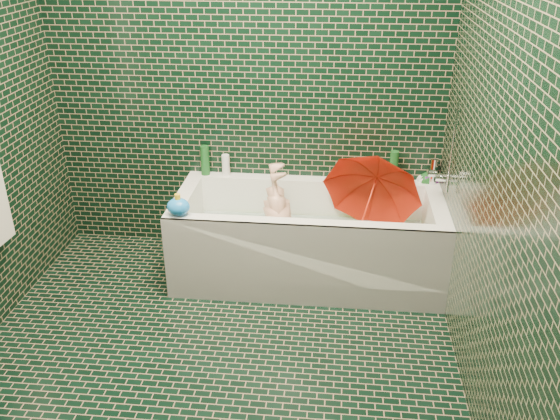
# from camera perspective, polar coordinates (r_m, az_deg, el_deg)

# --- Properties ---
(floor) EXTENTS (2.80, 2.80, 0.00)m
(floor) POSITION_cam_1_polar(r_m,az_deg,el_deg) (3.22, -6.85, -15.28)
(floor) COLOR black
(floor) RESTS_ON ground
(wall_back) EXTENTS (2.80, 0.00, 2.80)m
(wall_back) POSITION_cam_1_polar(r_m,az_deg,el_deg) (3.90, -3.42, 13.11)
(wall_back) COLOR black
(wall_back) RESTS_ON floor
(wall_front) EXTENTS (2.80, 0.00, 2.80)m
(wall_front) POSITION_cam_1_polar(r_m,az_deg,el_deg) (1.43, -21.81, -13.64)
(wall_front) COLOR black
(wall_front) RESTS_ON floor
(wall_right) EXTENTS (0.00, 2.80, 2.80)m
(wall_right) POSITION_cam_1_polar(r_m,az_deg,el_deg) (2.60, 20.86, 4.75)
(wall_right) COLOR black
(wall_right) RESTS_ON floor
(bathtub) EXTENTS (1.70, 0.75, 0.55)m
(bathtub) POSITION_cam_1_polar(r_m,az_deg,el_deg) (3.87, 2.68, -3.57)
(bathtub) COLOR white
(bathtub) RESTS_ON floor
(bath_mat) EXTENTS (1.35, 0.47, 0.01)m
(bath_mat) POSITION_cam_1_polar(r_m,az_deg,el_deg) (3.91, 2.68, -4.15)
(bath_mat) COLOR #3AD62A
(bath_mat) RESTS_ON bathtub
(water) EXTENTS (1.48, 0.53, 0.00)m
(water) POSITION_cam_1_polar(r_m,az_deg,el_deg) (3.84, 2.72, -2.29)
(water) COLOR silver
(water) RESTS_ON bathtub
(faucet) EXTENTS (0.18, 0.19, 0.55)m
(faucet) POSITION_cam_1_polar(r_m,az_deg,el_deg) (3.68, 15.64, 3.59)
(faucet) COLOR silver
(faucet) RESTS_ON wall_right
(child) EXTENTS (0.92, 0.40, 0.29)m
(child) POSITION_cam_1_polar(r_m,az_deg,el_deg) (3.84, 0.24, -2.11)
(child) COLOR #D7A186
(child) RESTS_ON bathtub
(umbrella) EXTENTS (0.87, 0.89, 0.84)m
(umbrella) POSITION_cam_1_polar(r_m,az_deg,el_deg) (3.75, 8.49, 0.67)
(umbrella) COLOR red
(umbrella) RESTS_ON bathtub
(soap_bottle_a) EXTENTS (0.11, 0.11, 0.25)m
(soap_bottle_a) POSITION_cam_1_polar(r_m,az_deg,el_deg) (4.07, 13.85, 2.54)
(soap_bottle_a) COLOR white
(soap_bottle_a) RESTS_ON bathtub
(soap_bottle_b) EXTENTS (0.11, 0.11, 0.21)m
(soap_bottle_b) POSITION_cam_1_polar(r_m,az_deg,el_deg) (4.07, 14.41, 2.50)
(soap_bottle_b) COLOR #62217C
(soap_bottle_b) RESTS_ON bathtub
(soap_bottle_c) EXTENTS (0.13, 0.13, 0.16)m
(soap_bottle_c) POSITION_cam_1_polar(r_m,az_deg,el_deg) (4.05, 14.02, 2.43)
(soap_bottle_c) COLOR #164D1C
(soap_bottle_c) RESTS_ON bathtub
(bottle_right_tall) EXTENTS (0.07, 0.07, 0.23)m
(bottle_right_tall) POSITION_cam_1_polar(r_m,az_deg,el_deg) (3.96, 10.87, 4.00)
(bottle_right_tall) COLOR #164D1C
(bottle_right_tall) RESTS_ON bathtub
(bottle_right_pump) EXTENTS (0.06, 0.06, 0.18)m
(bottle_right_pump) POSITION_cam_1_polar(r_m,az_deg,el_deg) (4.04, 14.54, 3.63)
(bottle_right_pump) COLOR silver
(bottle_right_pump) RESTS_ON bathtub
(bottle_left_tall) EXTENTS (0.07, 0.07, 0.20)m
(bottle_left_tall) POSITION_cam_1_polar(r_m,az_deg,el_deg) (4.08, -7.23, 4.77)
(bottle_left_tall) COLOR #164D1C
(bottle_left_tall) RESTS_ON bathtub
(bottle_left_short) EXTENTS (0.06, 0.06, 0.15)m
(bottle_left_short) POSITION_cam_1_polar(r_m,az_deg,el_deg) (4.07, -5.24, 4.34)
(bottle_left_short) COLOR white
(bottle_left_short) RESTS_ON bathtub
(rubber_duck) EXTENTS (0.12, 0.08, 0.10)m
(rubber_duck) POSITION_cam_1_polar(r_m,az_deg,el_deg) (4.00, 10.53, 3.19)
(rubber_duck) COLOR yellow
(rubber_duck) RESTS_ON bathtub
(bath_toy) EXTENTS (0.17, 0.16, 0.13)m
(bath_toy) POSITION_cam_1_polar(r_m,az_deg,el_deg) (3.53, -9.76, 0.34)
(bath_toy) COLOR #197BE5
(bath_toy) RESTS_ON bathtub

